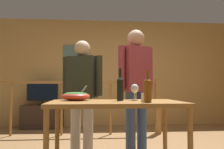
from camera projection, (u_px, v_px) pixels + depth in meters
back_wall at (108, 73)px, 6.14m from camera, size 6.19×0.10×2.52m
framed_picture at (76, 55)px, 6.03m from camera, size 0.59×0.03×0.45m
stair_railing at (93, 98)px, 4.88m from camera, size 3.84×0.10×1.07m
tv_console at (42, 117)px, 5.60m from camera, size 0.90×0.40×0.51m
flat_screen_tv at (43, 92)px, 5.60m from camera, size 0.67×0.12×0.51m
serving_table at (116, 109)px, 2.57m from camera, size 1.33×0.83×0.76m
salad_bowl at (76, 96)px, 2.70m from camera, size 0.31×0.31×0.17m
wine_glass at (135, 89)px, 2.72m from camera, size 0.09×0.09×0.18m
wine_bottle_dark at (120, 88)px, 2.67m from camera, size 0.07×0.07×0.34m
wine_bottle_amber at (148, 89)px, 2.38m from camera, size 0.07×0.07×0.30m
mug_white at (145, 97)px, 2.53m from camera, size 0.11×0.07×0.09m
person_standing_left at (82, 88)px, 3.33m from camera, size 0.53×0.35×1.52m
person_standing_right at (136, 81)px, 3.40m from camera, size 0.50×0.34×1.68m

